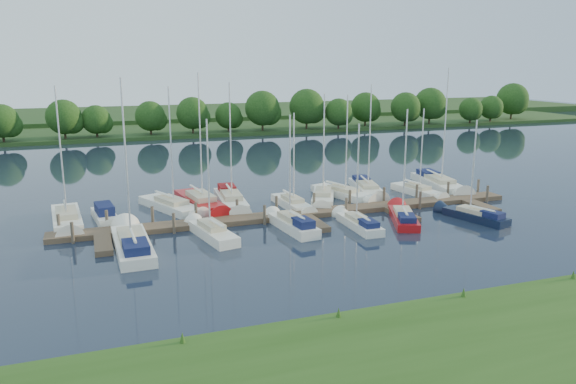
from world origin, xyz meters
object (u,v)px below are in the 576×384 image
object	(u,v)px
motorboat	(105,217)
sailboat_n_5	(293,205)
sailboat_s_2	(292,225)
sailboat_n_0	(67,221)
dock	(304,216)

from	to	relation	value
motorboat	sailboat_n_5	size ratio (longest dim) A/B	0.65
sailboat_s_2	sailboat_n_0	bearing A→B (deg)	149.69
sailboat_n_0	motorboat	distance (m)	2.93
sailboat_n_0	sailboat_n_5	bearing A→B (deg)	172.70
motorboat	sailboat_n_5	xyz separation A→B (m)	(15.94, -1.07, -0.08)
motorboat	sailboat_s_2	size ratio (longest dim) A/B	0.61
sailboat_n_0	sailboat_n_5	distance (m)	18.90
motorboat	sailboat_n_5	world-z (taller)	sailboat_n_5
dock	sailboat_s_2	bearing A→B (deg)	-126.61
dock	sailboat_s_2	xyz separation A→B (m)	(-2.00, -2.69, 0.14)
dock	sailboat_n_0	bearing A→B (deg)	165.75
dock	sailboat_n_0	xyz separation A→B (m)	(-18.52, 4.70, 0.08)
sailboat_n_5	sailboat_s_2	xyz separation A→B (m)	(-2.34, -6.32, 0.07)
motorboat	sailboat_n_0	bearing A→B (deg)	-6.81
sailboat_s_2	motorboat	bearing A→B (deg)	145.27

